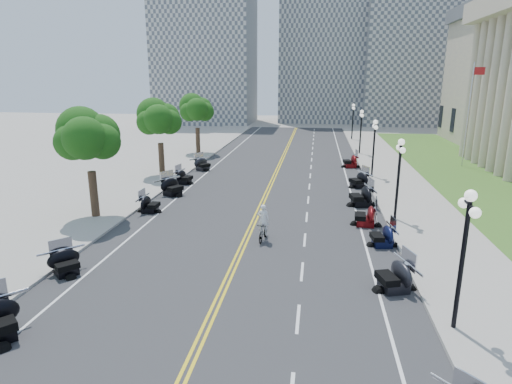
{
  "coord_description": "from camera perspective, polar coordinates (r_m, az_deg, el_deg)",
  "views": [
    {
      "loc": [
        3.63,
        -22.03,
        8.54
      ],
      "look_at": [
        0.19,
        2.26,
        2.0
      ],
      "focal_mm": 30.0,
      "sensor_mm": 36.0,
      "label": 1
    }
  ],
  "objects": [
    {
      "name": "centerline_yellow_a",
      "position": [
        33.35,
        1.35,
        0.11
      ],
      "size": [
        0.12,
        90.0,
        0.0
      ],
      "primitive_type": "cube",
      "color": "yellow",
      "rests_on": "road"
    },
    {
      "name": "motorcycle_s_9",
      "position": [
        41.21,
        -7.14,
        3.8
      ],
      "size": [
        2.69,
        2.69,
        1.34
      ],
      "primitive_type": null,
      "rotation": [
        0.0,
        0.0,
        0.9
      ],
      "color": "black",
      "rests_on": "road"
    },
    {
      "name": "edge_line_north",
      "position": [
        33.26,
        12.57,
        -0.29
      ],
      "size": [
        0.12,
        90.0,
        0.0
      ],
      "primitive_type": "cube",
      "color": "white",
      "rests_on": "road"
    },
    {
      "name": "tree_2",
      "position": [
        27.88,
        -21.41,
        6.09
      ],
      "size": [
        4.8,
        4.8,
        9.2
      ],
      "primitive_type": null,
      "color": "#235619",
      "rests_on": "sidewalk_south"
    },
    {
      "name": "motorcycle_s_6",
      "position": [
        28.86,
        -13.99,
        -1.46
      ],
      "size": [
        1.84,
        1.84,
        1.23
      ],
      "primitive_type": null,
      "rotation": [
        0.0,
        0.0,
        1.53
      ],
      "color": "black",
      "rests_on": "road"
    },
    {
      "name": "lane_dash_19",
      "position": [
        74.52,
        7.77,
        8.22
      ],
      "size": [
        0.12,
        2.0,
        0.0
      ],
      "primitive_type": "cube",
      "color": "white",
      "rests_on": "road"
    },
    {
      "name": "motorcycle_n_5",
      "position": [
        23.39,
        16.53,
        -5.48
      ],
      "size": [
        2.04,
        2.04,
        1.26
      ],
      "primitive_type": null,
      "rotation": [
        0.0,
        0.0,
        -1.43
      ],
      "color": "black",
      "rests_on": "road"
    },
    {
      "name": "lane_dash_8",
      "position": [
        31.22,
        6.98,
        -1.04
      ],
      "size": [
        0.12,
        2.0,
        0.0
      ],
      "primitive_type": "cube",
      "color": "white",
      "rests_on": "road"
    },
    {
      "name": "motorcycle_s_8",
      "position": [
        36.08,
        -9.57,
        2.08
      ],
      "size": [
        2.19,
        2.19,
        1.29
      ],
      "primitive_type": null,
      "rotation": [
        0.0,
        0.0,
        1.36
      ],
      "color": "black",
      "rests_on": "road"
    },
    {
      "name": "lane_dash_16",
      "position": [
        62.61,
        7.66,
        6.97
      ],
      "size": [
        0.12,
        2.0,
        0.0
      ],
      "primitive_type": "cube",
      "color": "white",
      "rests_on": "road"
    },
    {
      "name": "cyclist_rider",
      "position": [
        22.77,
        0.97,
        -2.07
      ],
      "size": [
        0.62,
        0.41,
        1.7
      ],
      "primitive_type": "imported",
      "rotation": [
        0.0,
        0.0,
        3.14
      ],
      "color": "white",
      "rests_on": "bicycle"
    },
    {
      "name": "lane_dash_11",
      "position": [
        42.88,
        7.35,
        3.34
      ],
      "size": [
        0.12,
        2.0,
        0.0
      ],
      "primitive_type": "cube",
      "color": "white",
      "rests_on": "road"
    },
    {
      "name": "motorcycle_n_10",
      "position": [
        43.27,
        12.49,
        4.15
      ],
      "size": [
        2.28,
        2.28,
        1.42
      ],
      "primitive_type": null,
      "rotation": [
        0.0,
        0.0,
        -1.44
      ],
      "color": "#590A0C",
      "rests_on": "road"
    },
    {
      "name": "lawn",
      "position": [
        43.2,
        26.63,
        2.0
      ],
      "size": [
        9.0,
        60.0,
        0.1
      ],
      "primitive_type": "cube",
      "color": "#356023",
      "rests_on": "ground"
    },
    {
      "name": "sidewalk_north",
      "position": [
        33.83,
        19.51,
        -0.44
      ],
      "size": [
        5.0,
        90.0,
        0.15
      ],
      "primitive_type": "cube",
      "color": "#9E9991",
      "rests_on": "ground"
    },
    {
      "name": "bicycle",
      "position": [
        23.21,
        0.96,
        -5.29
      ],
      "size": [
        0.7,
        1.77,
        1.04
      ],
      "primitive_type": "imported",
      "rotation": [
        0.0,
        0.0,
        -0.13
      ],
      "color": "#A51414",
      "rests_on": "road"
    },
    {
      "name": "motorcycle_n_8",
      "position": [
        35.39,
        13.57,
        1.7
      ],
      "size": [
        2.66,
        2.66,
        1.39
      ],
      "primitive_type": null,
      "rotation": [
        0.0,
        0.0,
        -1.12
      ],
      "color": "black",
      "rests_on": "road"
    },
    {
      "name": "street_lamp_5",
      "position": [
        62.51,
        12.76,
        9.11
      ],
      "size": [
        0.5,
        1.2,
        4.9
      ],
      "primitive_type": null,
      "color": "black",
      "rests_on": "sidewalk_north"
    },
    {
      "name": "lane_dash_18",
      "position": [
        70.54,
        7.74,
        7.85
      ],
      "size": [
        0.12,
        2.0,
        0.0
      ],
      "primitive_type": "cube",
      "color": "white",
      "rests_on": "road"
    },
    {
      "name": "motorcycle_n_7",
      "position": [
        30.22,
        13.88,
        -0.39
      ],
      "size": [
        2.66,
        2.66,
        1.56
      ],
      "primitive_type": null,
      "rotation": [
        0.0,
        0.0,
        -1.36
      ],
      "color": "black",
      "rests_on": "road"
    },
    {
      "name": "motorcycle_s_7",
      "position": [
        32.65,
        -11.1,
        0.81
      ],
      "size": [
        2.89,
        2.89,
        1.46
      ],
      "primitive_type": null,
      "rotation": [
        0.0,
        0.0,
        1.0
      ],
      "color": "black",
      "rests_on": "road"
    },
    {
      "name": "motorcycle_n_4",
      "position": [
        18.84,
        17.98,
        -10.42
      ],
      "size": [
        2.55,
        2.55,
        1.41
      ],
      "primitive_type": null,
      "rotation": [
        0.0,
        0.0,
        -1.25
      ],
      "color": "black",
      "rests_on": "road"
    },
    {
      "name": "edge_line_south",
      "position": [
        34.63,
        -9.03,
        0.48
      ],
      "size": [
        0.12,
        90.0,
        0.0
      ],
      "primitive_type": "cube",
      "color": "white",
      "rests_on": "road"
    },
    {
      "name": "distant_block_c",
      "position": [
        88.98,
        20.78,
        15.59
      ],
      "size": [
        20.0,
        14.0,
        22.0
      ],
      "primitive_type": "cube",
      "color": "gray",
      "rests_on": "ground"
    },
    {
      "name": "lane_dash_13",
      "position": [
        50.75,
        7.5,
        5.13
      ],
      "size": [
        0.12,
        2.0,
        0.0
      ],
      "primitive_type": "cube",
      "color": "white",
      "rests_on": "road"
    },
    {
      "name": "motorcycle_n_6",
      "position": [
        26.3,
        14.43,
        -2.91
      ],
      "size": [
        2.14,
        2.14,
        1.39
      ],
      "primitive_type": null,
      "rotation": [
        0.0,
        0.0,
        -1.65
      ],
      "color": "#590A0C",
      "rests_on": "road"
    },
    {
      "name": "lane_dash_10",
      "position": [
        38.97,
        7.25,
        2.17
      ],
      "size": [
        0.12,
        2.0,
        0.0
      ],
      "primitive_type": "cube",
      "color": "white",
      "rests_on": "road"
    },
    {
      "name": "lane_dash_6",
      "position": [
        23.62,
        6.52,
        -6.33
      ],
      "size": [
        0.12,
        2.0,
        0.0
      ],
      "primitive_type": "cube",
      "color": "white",
      "rests_on": "road"
    },
    {
      "name": "ground",
      "position": [
        23.9,
        -1.21,
        -6.01
      ],
      "size": [
        160.0,
        160.0,
        0.0
      ],
      "primitive_type": "plane",
      "color": "gray"
    },
    {
      "name": "lane_dash_12",
      "position": [
        46.81,
        7.43,
        4.31
      ],
      "size": [
        0.12,
        2.0,
        0.0
      ],
      "primitive_type": "cube",
      "color": "white",
      "rests_on": "road"
    },
    {
      "name": "street_lamp_3",
      "position": [
        38.81,
        15.41,
        5.59
      ],
      "size": [
        0.5,
        1.2,
        4.9
      ],
      "primitive_type": null,
      "color": "black",
      "rests_on": "sidewalk_north"
    },
    {
      "name": "street_lamp_2",
      "position": [
        27.15,
        18.42,
        1.52
      ],
      "size": [
        0.5,
        1.2,
        4.9
      ],
      "primitive_type": null,
      "color": "black",
      "rests_on": "sidewalk_north"
    },
    {
      "name": "lane_dash_14",
      "position": [
        54.7,
        7.56,
        5.83
      ],
      "size": [
        0.12,
        2.0,
        0.0
      ],
      "primitive_type": "cube",
      "color": "white",
      "rests_on": "road"
    },
    {
      "name": "street_lamp_1",
      "position": [
        16.02,
        25.76,
        -8.4
      ],
      "size": [
        0.5,
        1.2,
        4.9
      ],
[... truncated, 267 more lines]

